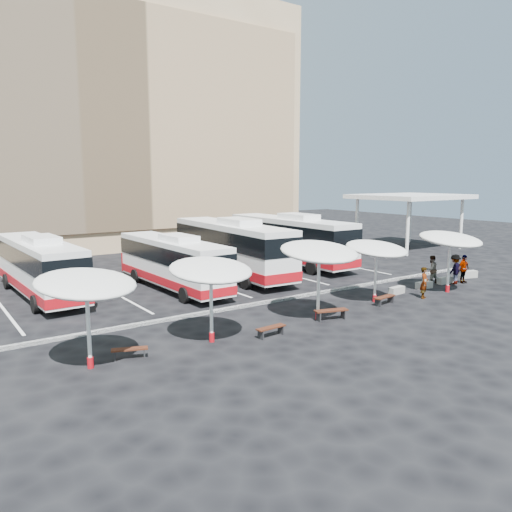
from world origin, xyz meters
TOP-DOWN VIEW (x-y plane):
  - ground at (0.00, 0.00)m, footprint 120.00×120.00m
  - sandstone_building at (0.00, 31.87)m, footprint 42.00×18.25m
  - service_canopy at (24.00, 10.00)m, footprint 10.00×8.00m
  - curb_divider at (0.00, 0.50)m, footprint 34.00×0.25m
  - bay_lines at (0.00, 8.00)m, footprint 24.15×12.00m
  - bus_0 at (-9.73, 9.39)m, footprint 2.91×11.40m
  - bus_1 at (-2.64, 6.72)m, footprint 2.70×10.84m
  - bus_2 at (2.58, 8.23)m, footprint 3.55×13.01m
  - bus_3 at (8.72, 9.42)m, footprint 3.06×12.84m
  - sunshade_0 at (-10.78, -3.40)m, footprint 4.45×4.48m
  - sunshade_1 at (-5.74, -3.38)m, footprint 3.48×3.53m
  - sunshade_2 at (0.15, -3.42)m, footprint 4.10×4.14m
  - sunshade_3 at (5.04, -2.64)m, footprint 3.36×3.40m
  - sunshade_4 at (10.44, -3.53)m, footprint 3.88×3.93m
  - wood_bench_0 at (-9.28, -3.32)m, footprint 1.39×0.82m
  - wood_bench_1 at (-3.31, -4.25)m, footprint 1.45×0.48m
  - wood_bench_2 at (0.59, -3.87)m, footprint 1.71×0.89m
  - wood_bench_3 at (4.99, -3.38)m, footprint 1.54×0.57m
  - conc_bench_0 at (7.53, -2.12)m, footprint 1.17×0.46m
  - conc_bench_1 at (10.11, -2.13)m, footprint 1.18×0.52m
  - conc_bench_2 at (12.46, -2.02)m, footprint 1.21×0.53m
  - conc_bench_3 at (15.42, -1.77)m, footprint 1.34×0.75m
  - passenger_0 at (7.97, -3.67)m, footprint 0.78×0.68m
  - passenger_1 at (11.75, -1.45)m, footprint 1.01×0.86m
  - passenger_2 at (13.55, -2.56)m, footprint 1.10×0.47m
  - passenger_3 at (12.85, -2.39)m, footprint 1.29×0.81m

SIDE VIEW (x-z plane):
  - ground at x=0.00m, z-range 0.00..0.00m
  - bay_lines at x=0.00m, z-range 0.00..0.01m
  - curb_divider at x=0.00m, z-range 0.00..0.15m
  - conc_bench_1 at x=10.11m, z-range 0.00..0.43m
  - conc_bench_0 at x=7.53m, z-range 0.00..0.43m
  - conc_bench_2 at x=12.46m, z-range 0.00..0.44m
  - conc_bench_3 at x=15.42m, z-range 0.00..0.48m
  - wood_bench_0 at x=-9.28m, z-range 0.11..0.52m
  - wood_bench_1 at x=-3.31m, z-range 0.12..0.55m
  - wood_bench_3 at x=4.99m, z-range 0.12..0.58m
  - wood_bench_2 at x=0.59m, z-range 0.14..0.64m
  - passenger_0 at x=7.97m, z-range 0.00..1.79m
  - passenger_1 at x=11.75m, z-range 0.00..1.83m
  - passenger_2 at x=13.55m, z-range 0.00..1.86m
  - passenger_3 at x=12.85m, z-range 0.00..1.92m
  - bus_1 at x=-2.64m, z-range 0.04..3.46m
  - bus_0 at x=-9.73m, z-range 0.04..3.64m
  - bus_3 at x=8.72m, z-range 0.04..4.11m
  - bus_2 at x=2.58m, z-range 0.04..4.13m
  - sunshade_3 at x=5.04m, z-range 1.21..4.69m
  - sunshade_1 at x=-5.74m, z-range 1.25..4.83m
  - sunshade_0 at x=-10.78m, z-range 1.27..4.91m
  - sunshade_4 at x=10.44m, z-range 1.31..5.04m
  - sunshade_2 at x=0.15m, z-range 1.36..5.23m
  - service_canopy at x=24.00m, z-range 2.27..7.47m
  - sandstone_building at x=0.00m, z-range -2.17..27.43m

